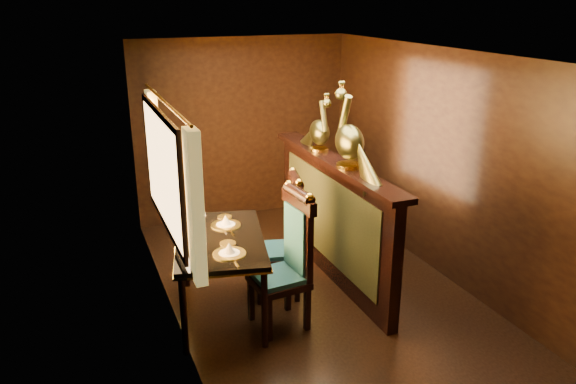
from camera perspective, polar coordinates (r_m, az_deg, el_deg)
name	(u,v)px	position (r m, az deg, el deg)	size (l,w,h in m)	color
ground	(317,292)	(6.12, 2.92, -10.08)	(5.00, 5.00, 0.00)	black
room_shell	(311,150)	(5.50, 2.31, 4.33)	(3.04, 5.04, 2.52)	black
partition	(333,216)	(6.19, 4.56, -2.48)	(0.26, 2.70, 1.36)	black
dining_table	(220,245)	(5.43, -6.95, -5.35)	(1.14, 1.55, 1.02)	black
chair_left	(291,254)	(5.28, 0.26, -6.36)	(0.54, 0.56, 1.37)	black
chair_right	(288,232)	(5.80, -0.04, -4.13)	(0.58, 0.60, 1.34)	black
peacock_left	(350,127)	(5.61, 6.32, 6.62)	(0.27, 0.71, 0.84)	#164328
peacock_right	(320,121)	(6.24, 3.23, 7.19)	(0.21, 0.56, 0.67)	#164328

